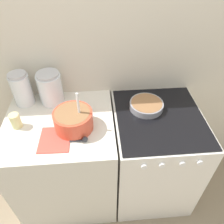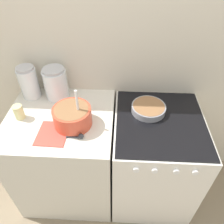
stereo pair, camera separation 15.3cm
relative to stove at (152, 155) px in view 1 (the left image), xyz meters
The scene contains 11 objects.
ground_plane 0.67m from the stove, 134.22° to the right, with size 12.00×12.00×0.00m, color gray.
wall_back 0.90m from the stove, 132.23° to the left, with size 4.55×0.05×2.40m.
countertop_cabinet 0.73m from the stove, behind, with size 0.78×0.70×0.91m.
stove is the anchor object (origin of this frame).
mixing_bowl 0.81m from the stove, behind, with size 0.26×0.26×0.29m.
baking_pan 0.50m from the stove, 129.49° to the left, with size 0.25×0.25×0.05m.
storage_jar_left 1.17m from the stove, 166.45° to the left, with size 0.14×0.14×0.26m.
storage_jar_middle 1.00m from the stove, 163.05° to the left, with size 0.18×0.18×0.25m.
tin_can 1.12m from the stove, behind, with size 0.07×0.07×0.11m.
recipe_page 0.88m from the stove, 167.50° to the right, with size 0.20×0.23×0.01m.
measuring_spoon 0.75m from the stove, 160.95° to the right, with size 0.12×0.04×0.04m.
Camera 1 is at (-0.10, -0.77, 1.99)m, focal length 35.00 mm.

